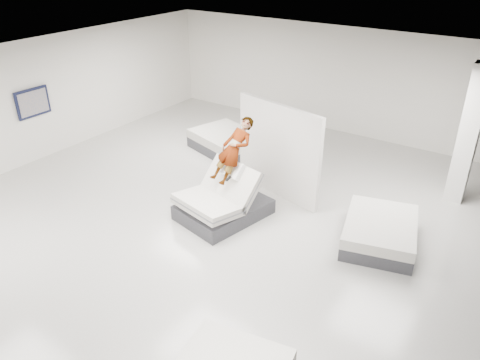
{
  "coord_description": "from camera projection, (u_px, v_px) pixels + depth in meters",
  "views": [
    {
      "loc": [
        5.21,
        -6.21,
        5.5
      ],
      "look_at": [
        0.39,
        0.88,
        1.0
      ],
      "focal_mm": 35.0,
      "sensor_mm": 36.0,
      "label": 1
    }
  ],
  "objects": [
    {
      "name": "room",
      "position": [
        197.0,
        165.0,
        8.95
      ],
      "size": [
        14.0,
        14.04,
        3.2
      ],
      "color": "beige",
      "rests_on": "ground"
    },
    {
      "name": "hero_bed",
      "position": [
        222.0,
        202.0,
        10.13
      ],
      "size": [
        1.75,
        2.09,
        1.24
      ],
      "color": "#3D3D42",
      "rests_on": "floor"
    },
    {
      "name": "person",
      "position": [
        234.0,
        163.0,
        9.96
      ],
      "size": [
        0.86,
        1.58,
        1.07
      ],
      "primitive_type": "imported",
      "rotation": [
        1.05,
        0.0,
        -0.21
      ],
      "color": "slate",
      "rests_on": "hero_bed"
    },
    {
      "name": "remote",
      "position": [
        228.0,
        179.0,
        9.68
      ],
      "size": [
        0.08,
        0.15,
        0.08
      ],
      "primitive_type": "cube",
      "rotation": [
        0.35,
        0.0,
        -0.21
      ],
      "color": "black",
      "rests_on": "person"
    },
    {
      "name": "divider_panel",
      "position": [
        278.0,
        151.0,
        10.73
      ],
      "size": [
        2.4,
        0.67,
        2.22
      ],
      "primitive_type": "cube",
      "rotation": [
        0.0,
        0.0,
        -0.23
      ],
      "color": "silver",
      "rests_on": "floor"
    },
    {
      "name": "flat_bed_right_far",
      "position": [
        380.0,
        232.0,
        9.33
      ],
      "size": [
        1.76,
        2.08,
        0.49
      ],
      "color": "#3D3D42",
      "rests_on": "floor"
    },
    {
      "name": "flat_bed_left_far",
      "position": [
        227.0,
        142.0,
        13.35
      ],
      "size": [
        2.28,
        1.95,
        0.53
      ],
      "color": "#3D3D42",
      "rests_on": "floor"
    },
    {
      "name": "column",
      "position": [
        468.0,
        136.0,
        10.25
      ],
      "size": [
        0.4,
        0.4,
        3.2
      ],
      "primitive_type": "cube",
      "color": "white",
      "rests_on": "floor"
    },
    {
      "name": "wall_poster",
      "position": [
        33.0,
        103.0,
        12.27
      ],
      "size": [
        0.06,
        0.95,
        0.75
      ],
      "color": "black",
      "rests_on": "wall_left"
    }
  ]
}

